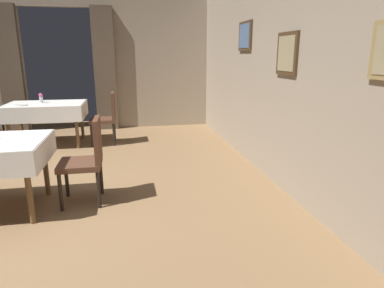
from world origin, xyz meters
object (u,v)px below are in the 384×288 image
(dining_table_far, at_px, (46,109))
(chair_mid_right, at_px, (88,157))
(plate_far_b, at_px, (21,105))
(chair_far_right, at_px, (107,116))
(flower_vase_far, at_px, (41,98))

(dining_table_far, xyz_separation_m, chair_mid_right, (0.97, -2.66, -0.14))
(dining_table_far, distance_m, plate_far_b, 0.42)
(chair_far_right, xyz_separation_m, flower_vase_far, (-1.12, 0.20, 0.33))
(chair_mid_right, height_order, chair_far_right, same)
(chair_far_right, height_order, plate_far_b, chair_far_right)
(chair_far_right, xyz_separation_m, plate_far_b, (-1.39, -0.09, 0.24))
(dining_table_far, bearing_deg, flower_vase_far, 135.49)
(dining_table_far, height_order, chair_mid_right, chair_mid_right)
(chair_mid_right, bearing_deg, chair_far_right, 88.27)
(dining_table_far, bearing_deg, plate_far_b, -148.79)
(chair_mid_right, distance_m, chair_far_right, 2.54)
(dining_table_far, distance_m, chair_mid_right, 2.83)
(dining_table_far, bearing_deg, chair_mid_right, -70.03)
(chair_far_right, bearing_deg, plate_far_b, -176.22)
(chair_mid_right, height_order, plate_far_b, chair_mid_right)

